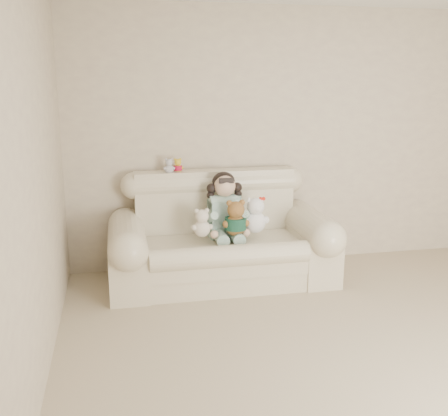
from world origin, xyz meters
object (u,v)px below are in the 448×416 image
at_px(white_cat, 255,211).
at_px(sofa, 222,230).
at_px(seated_child, 225,205).
at_px(cream_teddy, 202,220).
at_px(brown_teddy, 236,215).

bearing_deg(white_cat, sofa, 164.93).
bearing_deg(seated_child, white_cat, -40.20).
distance_m(sofa, cream_teddy, 0.28).
xyz_separation_m(seated_child, white_cat, (0.25, -0.17, -0.04)).
distance_m(sofa, seated_child, 0.24).
bearing_deg(sofa, seated_child, 61.46).
bearing_deg(white_cat, cream_teddy, -173.96).
bearing_deg(white_cat, brown_teddy, -161.59).
bearing_deg(brown_teddy, sofa, 104.34).
xyz_separation_m(brown_teddy, white_cat, (0.20, 0.06, 0.01)).
xyz_separation_m(sofa, seated_child, (0.04, 0.08, 0.22)).
distance_m(sofa, white_cat, 0.36).
relative_size(sofa, cream_teddy, 6.79).
height_order(brown_teddy, cream_teddy, brown_teddy).
height_order(sofa, brown_teddy, sofa).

